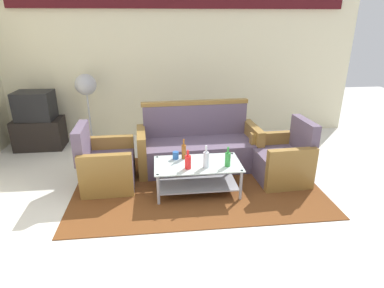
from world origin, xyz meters
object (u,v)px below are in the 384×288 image
at_px(bottle_brown, 184,151).
at_px(cup, 176,155).
at_px(armchair_right, 283,160).
at_px(pedestal_fan, 86,89).
at_px(television, 35,106).
at_px(tv_stand, 40,133).
at_px(coffee_table, 197,173).
at_px(armchair_left, 106,166).
at_px(couch, 198,147).
at_px(bottle_clear, 206,159).
at_px(bottle_red, 188,162).
at_px(bottle_green, 228,159).

xyz_separation_m(bottle_brown, cup, (-0.11, 0.00, -0.05)).
height_order(armchair_right, pedestal_fan, pedestal_fan).
xyz_separation_m(cup, television, (-2.27, 1.70, 0.30)).
height_order(tv_stand, television, television).
height_order(armchair_right, television, television).
bearing_deg(armchair_right, bottle_brown, 89.23).
height_order(coffee_table, pedestal_fan, pedestal_fan).
relative_size(bottle_brown, cup, 2.70).
distance_m(tv_stand, pedestal_fan, 1.15).
bearing_deg(armchair_left, television, -140.55).
distance_m(couch, armchair_right, 1.25).
xyz_separation_m(bottle_brown, bottle_clear, (0.25, -0.30, 0.01)).
height_order(armchair_left, bottle_clear, armchair_left).
height_order(bottle_brown, television, television).
relative_size(television, pedestal_fan, 0.49).
bearing_deg(bottle_red, armchair_right, 15.04).
height_order(armchair_left, bottle_brown, armchair_left).
xyz_separation_m(coffee_table, cup, (-0.27, 0.17, 0.19)).
xyz_separation_m(tv_stand, pedestal_fan, (0.87, 0.05, 0.75)).
bearing_deg(bottle_brown, armchair_right, 2.39).
relative_size(armchair_right, pedestal_fan, 0.67).
distance_m(armchair_right, tv_stand, 4.11).
distance_m(armchair_left, bottle_red, 1.17).
distance_m(armchair_right, television, 4.14).
distance_m(bottle_green, bottle_clear, 0.27).
bearing_deg(bottle_red, coffee_table, 44.86).
bearing_deg(pedestal_fan, coffee_table, -48.93).
bearing_deg(bottle_red, cup, 112.91).
relative_size(armchair_left, tv_stand, 1.06).
bearing_deg(bottle_red, bottle_green, 1.81).
xyz_separation_m(bottle_green, cup, (-0.63, 0.29, -0.05)).
distance_m(couch, armchair_left, 1.39).
bearing_deg(bottle_brown, cup, 179.90).
relative_size(bottle_red, television, 0.39).
bearing_deg(coffee_table, couch, 81.98).
bearing_deg(bottle_clear, couch, 88.61).
xyz_separation_m(bottle_green, tv_stand, (-2.90, 1.99, -0.25)).
bearing_deg(bottle_clear, television, 142.77).
bearing_deg(armchair_right, couch, 60.65).
height_order(couch, armchair_left, couch).
relative_size(armchair_left, coffee_table, 0.77).
height_order(armchair_right, bottle_red, armchair_right).
relative_size(coffee_table, bottle_red, 4.58).
bearing_deg(coffee_table, bottle_clear, -55.03).
height_order(couch, bottle_red, couch).
bearing_deg(tv_stand, armchair_right, -23.48).
bearing_deg(bottle_red, armchair_left, 156.93).
bearing_deg(armchair_right, armchair_left, 84.83).
bearing_deg(armchair_right, cup, 89.05).
bearing_deg(cup, coffee_table, -33.06).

